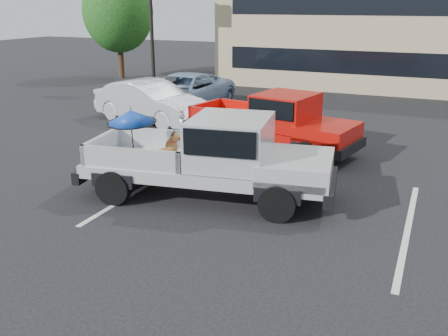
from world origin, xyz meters
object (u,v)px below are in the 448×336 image
Objects in this scene: red_pickup at (280,120)px; silver_sedan at (151,102)px; tree_left at (118,12)px; silver_pickup at (220,154)px; blue_suv at (182,93)px.

silver_sedan is at bearing 173.57° from red_pickup.
silver_sedan is (7.57, -9.09, -2.97)m from tree_left.
silver_sedan is at bearing 123.49° from silver_pickup.
silver_pickup is at bearing -123.10° from silver_sedan.
blue_suv is (7.65, -6.79, -2.99)m from tree_left.
blue_suv is (-5.41, 4.06, -0.21)m from red_pickup.
silver_pickup is at bearing -80.23° from red_pickup.
red_pickup is (13.06, -10.85, -2.78)m from tree_left.
silver_sedan is (-5.38, 5.87, -0.29)m from silver_pickup.
blue_suv is at bearing 154.46° from red_pickup.
silver_pickup reaches higher than red_pickup.
blue_suv is at bearing -41.59° from tree_left.
red_pickup is 5.77m from silver_sedan.
silver_pickup is 4.12m from red_pickup.
blue_suv is (0.07, 2.30, -0.02)m from silver_sedan.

